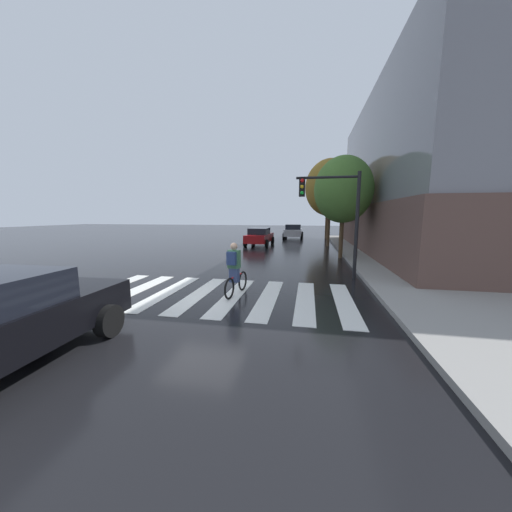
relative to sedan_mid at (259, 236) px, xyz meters
name	(u,v)px	position (x,y,z in m)	size (l,w,h in m)	color
ground_plane	(201,294)	(0.69, -14.48, -0.76)	(120.00, 120.00, 0.00)	black
crosswalk_stripes	(216,295)	(1.20, -14.48, -0.75)	(8.47, 4.12, 0.01)	silver
sedan_mid	(259,236)	(0.00, 0.00, 0.00)	(2.12, 4.30, 1.46)	maroon
sedan_far	(293,231)	(2.43, 7.59, 0.04)	(2.10, 4.45, 1.54)	#B7B7BC
cyclist	(235,270)	(1.81, -14.44, 0.09)	(0.39, 1.70, 1.69)	black
traffic_light_near	(336,207)	(5.09, -11.24, 2.11)	(2.47, 0.28, 4.20)	black
fire_hydrant	(391,256)	(8.10, -8.29, -0.22)	(0.33, 0.22, 0.78)	gold
street_tree_near	(343,190)	(5.96, -5.84, 3.22)	(3.31, 3.31, 5.90)	#4C3823
street_tree_mid	(330,188)	(5.66, 0.41, 3.95)	(3.92, 3.92, 6.97)	#4C3823
street_tree_far	(327,193)	(5.96, 8.43, 4.13)	(4.06, 4.06, 7.23)	#4C3823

